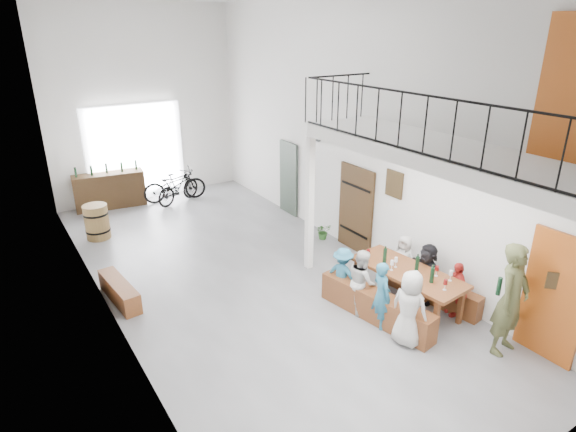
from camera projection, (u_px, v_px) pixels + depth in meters
floor at (246, 274)px, 10.15m from camera, size 12.00×12.00×0.00m
room_walls at (240, 104)px, 8.82m from camera, size 12.00×12.00×12.00m
gateway_portal at (136, 153)px, 14.05m from camera, size 2.80×0.08×2.80m
right_wall_decor at (410, 198)px, 9.41m from camera, size 0.07×8.28×5.07m
balcony at (444, 157)px, 7.61m from camera, size 1.52×5.62×4.00m
tasting_table at (408, 274)px, 8.69m from camera, size 1.06×2.18×0.79m
bench_inner at (376, 306)px, 8.52m from camera, size 0.74×2.32×0.53m
bench_wall at (430, 289)px, 9.12m from camera, size 0.56×2.04×0.47m
tableware at (413, 267)px, 8.49m from camera, size 0.70×1.62×0.35m
side_bench at (119, 291)px, 9.12m from camera, size 0.44×1.45×0.40m
oak_barrel at (97, 222)px, 11.71m from camera, size 0.58×0.58×0.86m
serving_counter at (110, 190)px, 13.69m from camera, size 1.96×0.78×1.01m
counter_bottles at (107, 168)px, 13.45m from camera, size 1.67×0.22×0.28m
guest_left_a at (409, 308)px, 7.74m from camera, size 0.56×0.72×1.32m
guest_left_b at (381, 295)px, 8.20m from camera, size 0.39×0.50×1.23m
guest_left_c at (362, 281)px, 8.67m from camera, size 0.65×0.72×1.21m
guest_left_d at (343, 274)px, 9.03m from camera, size 0.62×0.79×1.07m
guest_right_a at (456, 289)px, 8.59m from camera, size 0.44×0.66×1.04m
guest_right_b at (426, 273)px, 8.99m from camera, size 0.56×1.13×1.17m
guest_right_c at (403, 260)px, 9.59m from camera, size 0.45×0.58×1.05m
host_standing at (511, 300)px, 7.46m from camera, size 0.75×0.55×1.88m
potted_plant at (323, 231)px, 11.74m from camera, size 0.42×0.38×0.40m
bicycle_near at (175, 185)px, 14.20m from camera, size 1.91×0.90×0.97m
bicycle_far at (178, 187)px, 14.04m from camera, size 1.62×1.03×0.94m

